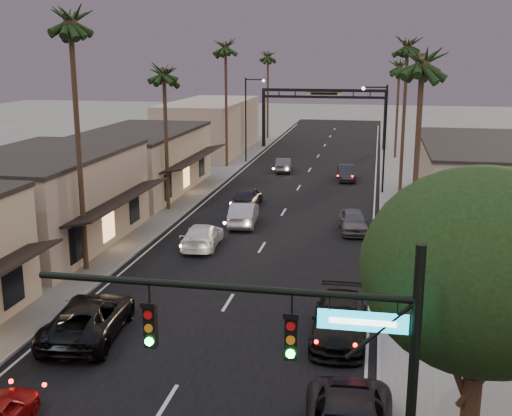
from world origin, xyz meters
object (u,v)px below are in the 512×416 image
at_px(palm_rb, 408,41).
at_px(palm_far, 268,53).
at_px(corner_tree, 485,278).
at_px(palm_ra, 423,55).
at_px(palm_lb, 70,14).
at_px(streetlight_left, 248,113).
at_px(oncoming_pickup, 89,318).
at_px(traffic_signal, 323,360).
at_px(oncoming_silver, 243,214).
at_px(palm_lc, 164,68).
at_px(curbside_black, 339,321).
at_px(palm_rc, 400,63).
at_px(streetlight_right, 382,130).
at_px(arch, 324,103).
at_px(palm_ld, 225,43).

height_order(palm_rb, palm_far, palm_rb).
distance_m(corner_tree, palm_ra, 17.45).
height_order(palm_lb, palm_rb, palm_lb).
xyz_separation_m(streetlight_left, oncoming_pickup, (2.10, -43.70, -4.50)).
bearing_deg(traffic_signal, oncoming_silver, 105.21).
bearing_deg(streetlight_left, palm_ra, -65.46).
bearing_deg(streetlight_left, traffic_signal, -76.86).
height_order(palm_lc, curbside_black, palm_lc).
relative_size(streetlight_left, palm_rc, 0.74).
height_order(traffic_signal, palm_ra, palm_ra).
relative_size(palm_lc, palm_far, 0.92).
xyz_separation_m(palm_lc, oncoming_pickup, (3.78, -21.70, -9.64)).
relative_size(palm_rc, curbside_black, 2.23).
xyz_separation_m(oncoming_pickup, oncoming_silver, (2.63, 18.65, -0.03)).
height_order(streetlight_right, curbside_black, streetlight_right).
bearing_deg(palm_lc, oncoming_silver, -25.43).
xyz_separation_m(streetlight_right, palm_rc, (1.68, 19.00, 5.14)).
distance_m(palm_rc, oncoming_pickup, 52.37).
height_order(streetlight_right, palm_rb, palm_rb).
bearing_deg(corner_tree, oncoming_silver, 114.58).
bearing_deg(traffic_signal, palm_rc, 87.22).
xyz_separation_m(palm_far, oncoming_pickup, (3.48, -63.70, -10.62)).
bearing_deg(palm_rc, streetlight_right, -95.05).
bearing_deg(streetlight_right, arch, 105.47).
height_order(palm_ld, palm_rc, palm_ld).
xyz_separation_m(traffic_signal, palm_rc, (2.91, 60.00, 5.39)).
bearing_deg(curbside_black, streetlight_left, 105.76).
relative_size(palm_lb, curbside_black, 2.78).
bearing_deg(streetlight_right, palm_ld, 147.21).
relative_size(arch, oncoming_silver, 3.17).
height_order(streetlight_left, palm_ra, palm_ra).
bearing_deg(corner_tree, palm_ra, 93.03).
relative_size(streetlight_left, palm_rb, 0.63).
relative_size(palm_rc, palm_far, 0.92).
distance_m(corner_tree, palm_rb, 37.12).
bearing_deg(palm_lb, palm_rb, 51.98).
bearing_deg(palm_ra, palm_far, 107.38).
bearing_deg(oncoming_silver, palm_ld, -79.24).
relative_size(palm_ld, palm_far, 1.08).
relative_size(traffic_signal, streetlight_right, 0.95).
xyz_separation_m(palm_lc, oncoming_silver, (6.41, -3.05, -9.68)).
relative_size(corner_tree, streetlight_left, 0.98).
distance_m(corner_tree, palm_rc, 56.74).
xyz_separation_m(streetlight_left, palm_far, (-1.38, 20.00, 6.11)).
bearing_deg(curbside_black, palm_far, 101.85).
bearing_deg(oncoming_pickup, palm_lb, -70.14).
relative_size(corner_tree, palm_rc, 0.72).
xyz_separation_m(streetlight_left, palm_lb, (-1.68, -36.00, 8.06)).
bearing_deg(palm_ra, palm_lb, -173.37).
relative_size(streetlight_right, oncoming_silver, 1.88).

